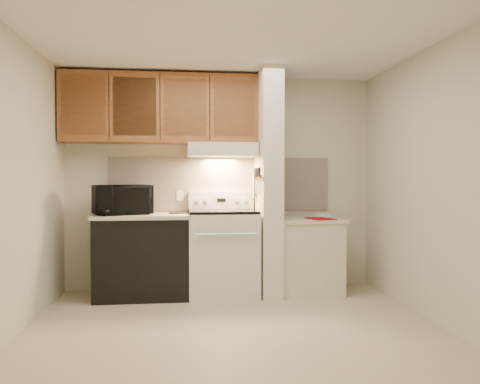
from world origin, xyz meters
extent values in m
plane|color=#C5B595|center=(0.00, 0.00, 0.00)|extent=(3.60, 3.60, 0.00)
plane|color=white|center=(0.00, 0.00, 2.50)|extent=(3.60, 3.60, 0.00)
cube|color=beige|center=(0.00, 1.50, 1.25)|extent=(3.60, 2.50, 0.02)
cube|color=beige|center=(-1.80, 0.00, 1.25)|extent=(0.02, 3.00, 2.50)
cube|color=beige|center=(1.80, 0.00, 1.25)|extent=(0.02, 3.00, 2.50)
cube|color=white|center=(0.00, 1.49, 1.24)|extent=(2.60, 0.02, 0.63)
cube|color=silver|center=(0.00, 1.16, 0.46)|extent=(0.76, 0.65, 0.92)
cube|color=black|center=(0.00, 0.84, 0.50)|extent=(0.50, 0.01, 0.30)
cylinder|color=silver|center=(0.00, 0.80, 0.72)|extent=(0.65, 0.02, 0.02)
cube|color=black|center=(0.00, 1.16, 0.94)|extent=(0.74, 0.64, 0.03)
cube|color=silver|center=(0.00, 1.44, 1.05)|extent=(0.76, 0.08, 0.20)
cube|color=black|center=(0.00, 1.40, 1.05)|extent=(0.10, 0.01, 0.04)
cylinder|color=silver|center=(-0.28, 1.40, 1.05)|extent=(0.05, 0.02, 0.05)
cylinder|color=silver|center=(-0.18, 1.40, 1.05)|extent=(0.05, 0.02, 0.05)
cylinder|color=silver|center=(0.18, 1.40, 1.05)|extent=(0.05, 0.02, 0.05)
cylinder|color=silver|center=(0.28, 1.40, 1.05)|extent=(0.05, 0.02, 0.05)
cube|color=black|center=(-0.88, 1.17, 0.43)|extent=(1.00, 0.63, 0.87)
cube|color=beige|center=(-0.88, 1.17, 0.89)|extent=(1.04, 0.67, 0.04)
cube|color=black|center=(-0.48, 1.18, 0.92)|extent=(0.25, 0.11, 0.02)
cylinder|color=#20605D|center=(-0.99, 1.06, 0.96)|extent=(0.11, 0.11, 0.11)
cube|color=beige|center=(-0.48, 1.48, 1.10)|extent=(0.08, 0.01, 0.12)
imported|color=black|center=(-1.10, 1.15, 1.07)|extent=(0.69, 0.59, 0.32)
cube|color=silver|center=(0.51, 1.15, 1.25)|extent=(0.22, 0.70, 2.50)
cube|color=#93572B|center=(0.39, 1.15, 1.30)|extent=(0.01, 0.70, 0.04)
cube|color=black|center=(0.39, 1.10, 1.32)|extent=(0.02, 0.42, 0.04)
cube|color=silver|center=(0.38, 0.95, 1.22)|extent=(0.01, 0.03, 0.16)
cylinder|color=black|center=(0.38, 0.93, 1.37)|extent=(0.02, 0.02, 0.10)
cube|color=silver|center=(0.38, 1.02, 1.21)|extent=(0.01, 0.04, 0.18)
cylinder|color=black|center=(0.38, 1.03, 1.37)|extent=(0.02, 0.02, 0.10)
cube|color=silver|center=(0.38, 1.10, 1.20)|extent=(0.01, 0.04, 0.20)
cylinder|color=black|center=(0.38, 1.11, 1.37)|extent=(0.02, 0.02, 0.10)
cube|color=silver|center=(0.38, 1.18, 1.22)|extent=(0.01, 0.04, 0.16)
cylinder|color=black|center=(0.38, 1.17, 1.37)|extent=(0.02, 0.02, 0.10)
cube|color=silver|center=(0.38, 1.25, 1.21)|extent=(0.01, 0.04, 0.18)
cylinder|color=black|center=(0.38, 1.25, 1.37)|extent=(0.02, 0.02, 0.10)
cube|color=gray|center=(0.38, 1.32, 1.21)|extent=(0.03, 0.11, 0.25)
cube|color=beige|center=(0.97, 1.15, 0.40)|extent=(0.70, 0.60, 0.81)
cube|color=beige|center=(0.97, 1.15, 0.83)|extent=(0.74, 0.64, 0.04)
cube|color=maroon|center=(1.07, 1.00, 0.86)|extent=(0.31, 0.37, 0.01)
cube|color=white|center=(1.19, 1.33, 0.87)|extent=(0.18, 0.14, 0.04)
cube|color=beige|center=(0.00, 1.28, 1.62)|extent=(0.78, 0.44, 0.15)
cube|color=beige|center=(0.00, 1.07, 1.58)|extent=(0.78, 0.04, 0.06)
cube|color=#93572B|center=(-0.69, 1.32, 2.08)|extent=(2.18, 0.33, 0.77)
cube|color=#93572B|center=(-1.51, 1.17, 2.08)|extent=(0.46, 0.01, 0.63)
cube|color=black|center=(-1.23, 1.16, 2.08)|extent=(0.01, 0.01, 0.73)
cube|color=#93572B|center=(-0.96, 1.17, 2.08)|extent=(0.46, 0.01, 0.63)
cube|color=black|center=(-0.69, 1.16, 2.08)|extent=(0.01, 0.01, 0.73)
cube|color=#93572B|center=(-0.42, 1.17, 2.08)|extent=(0.46, 0.01, 0.63)
cube|color=black|center=(-0.14, 1.16, 2.08)|extent=(0.01, 0.01, 0.73)
cube|color=#93572B|center=(0.13, 1.17, 2.08)|extent=(0.46, 0.01, 0.63)
camera|label=1|loc=(-0.41, -4.04, 1.29)|focal=35.00mm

